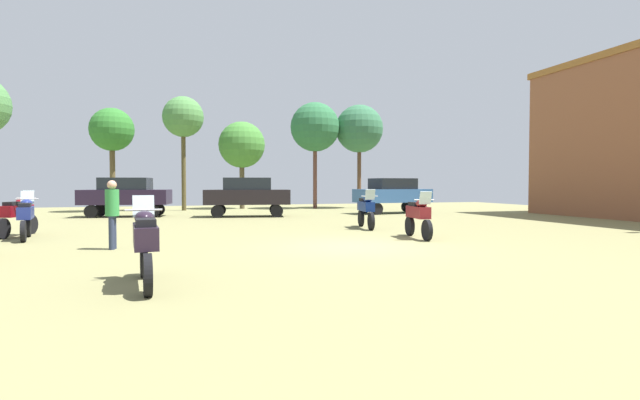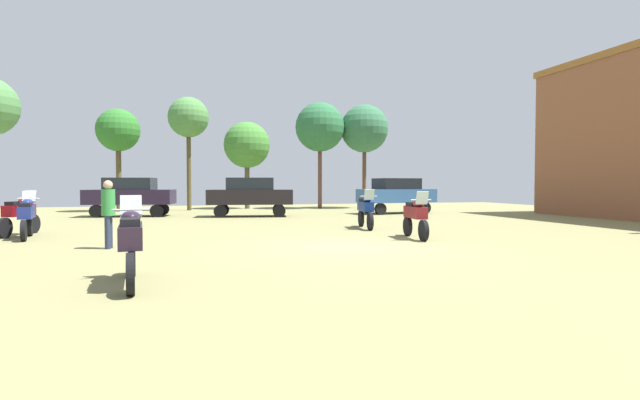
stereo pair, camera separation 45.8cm
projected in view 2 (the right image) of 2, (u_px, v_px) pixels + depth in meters
ground_plane at (349, 247)px, 12.66m from camera, size 44.00×52.00×0.02m
motorcycle_1 at (131, 241)px, 7.88m from camera, size 0.62×2.24×1.48m
motorcycle_2 at (20, 213)px, 15.35m from camera, size 0.78×2.06×1.48m
motorcycle_5 at (27, 215)px, 14.53m from camera, size 0.70×2.19×1.47m
motorcycle_6 at (416, 215)px, 14.54m from camera, size 0.64×2.09×1.46m
motorcycle_7 at (366, 209)px, 17.83m from camera, size 0.67×2.25×1.49m
car_1 at (396, 193)px, 26.90m from camera, size 4.50×2.35×2.00m
car_2 at (130, 194)px, 24.40m from camera, size 4.53×2.45×2.00m
car_3 at (250, 194)px, 24.33m from camera, size 4.53×2.45×2.00m
person_1 at (108, 209)px, 12.26m from camera, size 0.39×0.39×1.78m
tree_1 at (118, 131)px, 28.69m from camera, size 2.58×2.58×6.25m
tree_2 at (247, 145)px, 32.08m from camera, size 3.13×3.13×5.90m
tree_4 at (188, 118)px, 29.94m from camera, size 2.55×2.55×7.19m
tree_5 at (320, 127)px, 32.16m from camera, size 3.35×3.35×7.23m
tree_6 at (364, 129)px, 32.83m from camera, size 3.32×3.32×7.19m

